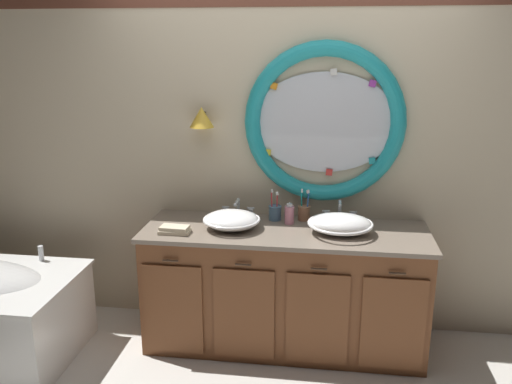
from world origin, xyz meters
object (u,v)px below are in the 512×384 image
(sink_basin_right, at_px, (340,224))
(folded_hand_towel, at_px, (175,230))
(toothbrush_holder_right, at_px, (304,212))
(sink_basin_left, at_px, (232,220))
(toothbrush_holder_left, at_px, (275,212))
(soap_dispenser, at_px, (289,214))

(sink_basin_right, distance_m, folded_hand_towel, 1.08)
(toothbrush_holder_right, bearing_deg, sink_basin_right, -44.33)
(sink_basin_left, height_order, folded_hand_towel, sink_basin_left)
(sink_basin_right, height_order, toothbrush_holder_left, toothbrush_holder_left)
(toothbrush_holder_left, xyz_separation_m, folded_hand_towel, (-0.62, -0.36, -0.03))
(sink_basin_left, relative_size, toothbrush_holder_right, 1.72)
(sink_basin_left, xyz_separation_m, toothbrush_holder_left, (0.27, 0.22, -0.00))
(sink_basin_left, distance_m, toothbrush_holder_left, 0.35)
(sink_basin_right, height_order, toothbrush_holder_right, toothbrush_holder_right)
(toothbrush_holder_right, relative_size, folded_hand_towel, 1.12)
(sink_basin_right, distance_m, toothbrush_holder_right, 0.35)
(sink_basin_left, distance_m, toothbrush_holder_right, 0.53)
(sink_basin_right, bearing_deg, folded_hand_towel, -172.40)
(sink_basin_left, bearing_deg, sink_basin_right, 0.00)
(toothbrush_holder_left, xyz_separation_m, soap_dispenser, (0.11, -0.07, 0.01))
(toothbrush_holder_right, xyz_separation_m, folded_hand_towel, (-0.83, -0.38, -0.03))
(sink_basin_right, distance_m, soap_dispenser, 0.38)
(soap_dispenser, bearing_deg, folded_hand_towel, -158.13)
(soap_dispenser, relative_size, folded_hand_towel, 0.77)
(sink_basin_left, bearing_deg, soap_dispenser, 21.72)
(sink_basin_right, bearing_deg, toothbrush_holder_left, 154.28)
(folded_hand_towel, bearing_deg, sink_basin_right, 7.60)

